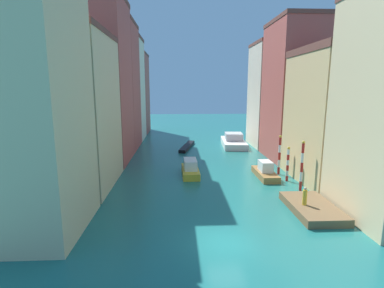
{
  "coord_description": "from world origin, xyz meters",
  "views": [
    {
      "loc": [
        -3.21,
        -18.04,
        10.3
      ],
      "look_at": [
        -0.98,
        28.21,
        1.5
      ],
      "focal_mm": 27.55,
      "sensor_mm": 36.0,
      "label": 1
    }
  ],
  "objects": [
    {
      "name": "person_on_dock",
      "position": [
        7.35,
        4.82,
        1.38
      ],
      "size": [
        0.36,
        0.36,
        1.55
      ],
      "color": "gold",
      "rests_on": "waterfront_dock"
    },
    {
      "name": "vaporetto_white",
      "position": [
        6.84,
        34.0,
        0.82
      ],
      "size": [
        4.59,
        9.81,
        2.35
      ],
      "color": "white",
      "rests_on": "ground"
    },
    {
      "name": "building_left_0",
      "position": [
        -13.42,
        2.8,
        9.83
      ],
      "size": [
        6.65,
        8.54,
        19.64
      ],
      "color": "beige",
      "rests_on": "ground"
    },
    {
      "name": "building_right_3",
      "position": [
        13.42,
        34.23,
        9.09
      ],
      "size": [
        6.65,
        9.08,
        18.15
      ],
      "color": "beige",
      "rests_on": "ground"
    },
    {
      "name": "motorboat_0",
      "position": [
        -1.77,
        16.13,
        0.75
      ],
      "size": [
        2.06,
        5.36,
        1.91
      ],
      "color": "gold",
      "rests_on": "ground"
    },
    {
      "name": "mooring_pole_1",
      "position": [
        9.01,
        13.25,
        2.02
      ],
      "size": [
        0.32,
        0.32,
        3.94
      ],
      "color": "red",
      "rests_on": "ground"
    },
    {
      "name": "mooring_pole_2",
      "position": [
        8.95,
        15.88,
        2.46
      ],
      "size": [
        0.32,
        0.32,
        4.82
      ],
      "color": "red",
      "rests_on": "ground"
    },
    {
      "name": "building_left_3",
      "position": [
        -13.42,
        33.62,
        10.59
      ],
      "size": [
        6.65,
        9.57,
        21.15
      ],
      "color": "#B25147",
      "rests_on": "ground"
    },
    {
      "name": "building_left_1",
      "position": [
        -13.42,
        12.89,
        8.0
      ],
      "size": [
        6.65,
        11.07,
        15.98
      ],
      "color": "beige",
      "rests_on": "ground"
    },
    {
      "name": "building_right_2",
      "position": [
        13.42,
        24.24,
        9.89
      ],
      "size": [
        6.65,
        10.11,
        19.76
      ],
      "color": "#B25147",
      "rests_on": "ground"
    },
    {
      "name": "building_right_1",
      "position": [
        13.42,
        13.43,
        7.35
      ],
      "size": [
        6.65,
        10.83,
        14.66
      ],
      "color": "#DBB77A",
      "rests_on": "ground"
    },
    {
      "name": "motorboat_1",
      "position": [
        6.97,
        14.81,
        0.65
      ],
      "size": [
        1.94,
        5.39,
        1.93
      ],
      "color": "olive",
      "rests_on": "ground"
    },
    {
      "name": "waterfront_dock",
      "position": [
        8.09,
        4.91,
        0.33
      ],
      "size": [
        3.53,
        6.38,
        0.66
      ],
      "color": "brown",
      "rests_on": "ground"
    },
    {
      "name": "building_left_5",
      "position": [
        -13.42,
        52.04,
        9.07
      ],
      "size": [
        6.65,
        9.62,
        18.13
      ],
      "color": "#B25147",
      "rests_on": "ground"
    },
    {
      "name": "building_left_4",
      "position": [
        -13.42,
        42.59,
        10.08
      ],
      "size": [
        6.65,
        8.46,
        20.13
      ],
      "color": "beige",
      "rests_on": "ground"
    },
    {
      "name": "ground_plane",
      "position": [
        0.0,
        24.5,
        0.0
      ],
      "size": [
        154.0,
        154.0,
        0.0
      ],
      "primitive_type": "plane",
      "color": "#1E6B66"
    },
    {
      "name": "mooring_pole_0",
      "position": [
        9.24,
        10.1,
        2.63
      ],
      "size": [
        0.3,
        0.3,
        5.18
      ],
      "color": "red",
      "rests_on": "ground"
    },
    {
      "name": "building_left_2",
      "position": [
        -13.42,
        23.74,
        11.21
      ],
      "size": [
        6.65,
        10.35,
        22.4
      ],
      "color": "#B25147",
      "rests_on": "ground"
    },
    {
      "name": "gondola_black",
      "position": [
        -1.63,
        32.52,
        0.26
      ],
      "size": [
        3.07,
        9.12,
        0.52
      ],
      "color": "black",
      "rests_on": "ground"
    }
  ]
}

